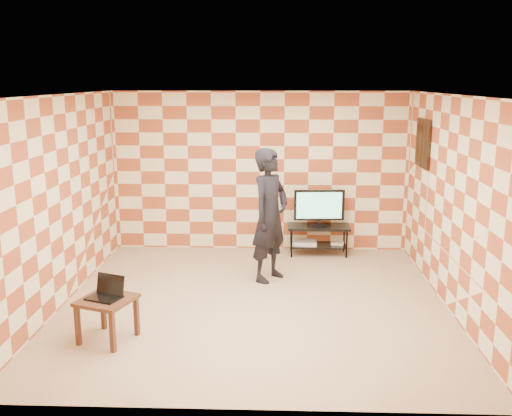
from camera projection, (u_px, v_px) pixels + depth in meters
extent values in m
plane|color=tan|center=(254.00, 303.00, 7.53)|extent=(5.00, 5.00, 0.00)
cube|color=beige|center=(260.00, 172.00, 9.67)|extent=(5.00, 0.02, 2.70)
cube|color=beige|center=(243.00, 266.00, 4.80)|extent=(5.00, 0.02, 2.70)
cube|color=beige|center=(60.00, 202.00, 7.32)|extent=(0.02, 5.00, 2.70)
cube|color=beige|center=(453.00, 205.00, 7.15)|extent=(0.02, 5.00, 2.70)
cube|color=white|center=(254.00, 95.00, 6.94)|extent=(5.00, 5.00, 0.02)
cube|color=black|center=(423.00, 143.00, 8.53)|extent=(0.04, 0.72, 0.72)
cube|color=black|center=(423.00, 143.00, 8.53)|extent=(0.04, 0.03, 0.68)
cube|color=black|center=(423.00, 143.00, 8.53)|extent=(0.04, 0.68, 0.03)
cube|color=black|center=(319.00, 227.00, 9.51)|extent=(1.03, 0.46, 0.04)
cube|color=black|center=(318.00, 245.00, 9.58)|extent=(0.93, 0.41, 0.03)
cylinder|color=black|center=(292.00, 243.00, 9.40)|extent=(0.03, 0.03, 0.50)
cylinder|color=black|center=(291.00, 237.00, 9.76)|extent=(0.03, 0.03, 0.50)
cylinder|color=black|center=(347.00, 243.00, 9.37)|extent=(0.03, 0.03, 0.50)
cylinder|color=black|center=(344.00, 237.00, 9.73)|extent=(0.03, 0.03, 0.50)
cube|color=black|center=(319.00, 225.00, 9.51)|extent=(0.26, 0.17, 0.03)
cube|color=black|center=(319.00, 222.00, 9.49)|extent=(0.06, 0.05, 0.07)
cube|color=black|center=(319.00, 205.00, 9.43)|extent=(0.84, 0.10, 0.51)
cube|color=#73D9C5|center=(319.00, 205.00, 9.40)|extent=(0.75, 0.05, 0.44)
cube|color=silver|center=(305.00, 243.00, 9.57)|extent=(0.42, 0.31, 0.07)
cube|color=silver|center=(337.00, 243.00, 9.57)|extent=(0.23, 0.19, 0.05)
cube|color=#3E2715|center=(106.00, 300.00, 6.35)|extent=(0.70, 0.70, 0.04)
cube|color=#3E2715|center=(78.00, 326.00, 6.29)|extent=(0.06, 0.06, 0.46)
cube|color=#3E2715|center=(103.00, 310.00, 6.70)|extent=(0.06, 0.06, 0.46)
cube|color=#3E2715|center=(112.00, 332.00, 6.12)|extent=(0.06, 0.06, 0.46)
cube|color=#3E2715|center=(137.00, 316.00, 6.53)|extent=(0.06, 0.06, 0.46)
cube|color=black|center=(104.00, 298.00, 6.34)|extent=(0.43, 0.37, 0.02)
cube|color=black|center=(110.00, 284.00, 6.43)|extent=(0.36, 0.19, 0.23)
imported|color=black|center=(270.00, 215.00, 8.22)|extent=(0.78, 0.85, 1.94)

